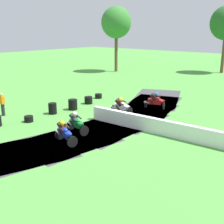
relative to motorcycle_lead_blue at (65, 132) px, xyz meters
The scene contains 14 objects.
ground_plane 4.47m from the motorcycle_lead_blue, 90.99° to the left, with size 120.00×120.00×0.00m, color #4C933D.
track_asphalt 4.50m from the motorcycle_lead_blue, 100.10° to the left, with size 7.62×24.59×0.01m.
safety_barrier 6.86m from the motorcycle_lead_blue, 43.39° to the left, with size 0.30×13.81×0.90m, color white.
motorcycle_lead_blue is the anchor object (origin of this frame).
motorcycle_chase_green 1.72m from the motorcycle_lead_blue, 115.92° to the left, with size 1.70×0.96×1.43m.
motorcycle_trailing_white 6.41m from the motorcycle_lead_blue, 100.65° to the left, with size 1.70×0.97×1.42m.
motorcycle_fourth_red 9.18m from the motorcycle_lead_blue, 91.10° to the left, with size 1.72×1.21×1.43m.
tire_stack_mid_a 4.92m from the motorcycle_lead_blue, 168.46° to the left, with size 0.58×0.58×0.40m.
tire_stack_mid_b 6.04m from the motorcycle_lead_blue, 147.81° to the left, with size 0.59×0.59×0.80m.
tire_stack_far 6.92m from the motorcycle_lead_blue, 134.47° to the left, with size 0.68×0.68×0.80m.
tire_stack_extra_a 8.77m from the motorcycle_lead_blue, 126.81° to the left, with size 0.65×0.65×0.60m.
tire_stack_extra_b 10.80m from the motorcycle_lead_blue, 123.61° to the left, with size 0.61×0.61×0.40m.
track_marshal 7.44m from the motorcycle_lead_blue, behind, with size 0.34×0.24×1.63m.
tree_far_left 28.59m from the motorcycle_lead_blue, 124.19° to the left, with size 4.15×4.15×8.97m.
Camera 1 is at (11.51, -13.93, 5.94)m, focal length 47.04 mm.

